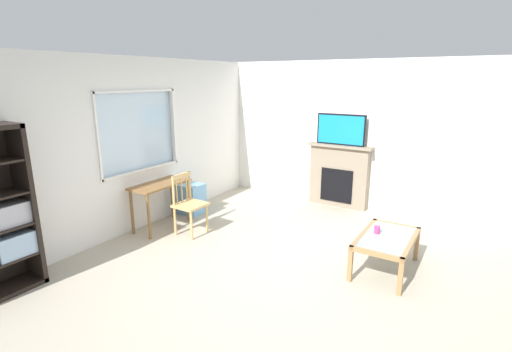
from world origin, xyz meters
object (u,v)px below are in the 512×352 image
at_px(tv, 341,130).
at_px(fireplace, 339,175).
at_px(desk_under_window, 160,191).
at_px(coffee_table, 387,241).
at_px(wooden_chair, 189,204).
at_px(plastic_drawer_unit, 191,199).
at_px(sippy_cup, 377,229).

bearing_deg(tv, fireplace, -0.00).
distance_m(desk_under_window, coffee_table, 3.30).
bearing_deg(wooden_chair, tv, -30.92).
relative_size(fireplace, coffee_table, 1.13).
height_order(desk_under_window, plastic_drawer_unit, desk_under_window).
height_order(plastic_drawer_unit, coffee_table, plastic_drawer_unit).
distance_m(desk_under_window, sippy_cup, 3.17).
height_order(desk_under_window, wooden_chair, wooden_chair).
height_order(desk_under_window, tv, tv).
height_order(desk_under_window, sippy_cup, desk_under_window).
relative_size(coffee_table, sippy_cup, 11.26).
relative_size(desk_under_window, coffee_table, 0.91).
xyz_separation_m(plastic_drawer_unit, tv, (1.70, -1.98, 1.13)).
bearing_deg(plastic_drawer_unit, coffee_table, -94.48).
bearing_deg(wooden_chair, sippy_cup, -80.08).
xyz_separation_m(coffee_table, sippy_cup, (0.04, 0.13, 0.11)).
bearing_deg(wooden_chair, plastic_drawer_unit, 39.85).
bearing_deg(sippy_cup, wooden_chair, 99.92).
height_order(wooden_chair, plastic_drawer_unit, wooden_chair).
xyz_separation_m(fireplace, coffee_table, (-1.97, -1.33, -0.19)).
bearing_deg(wooden_chair, coffee_table, -81.37).
relative_size(tv, coffee_table, 0.85).
bearing_deg(desk_under_window, sippy_cup, -80.66).
distance_m(desk_under_window, fireplace, 3.12).
xyz_separation_m(wooden_chair, fireplace, (2.39, -1.42, 0.10)).
bearing_deg(desk_under_window, tv, -38.54).
xyz_separation_m(plastic_drawer_unit, fireplace, (1.71, -1.98, 0.31)).
bearing_deg(fireplace, coffee_table, -146.10).
xyz_separation_m(desk_under_window, coffee_table, (0.47, -3.26, -0.22)).
bearing_deg(plastic_drawer_unit, sippy_cup, -93.93).
relative_size(fireplace, tv, 1.34).
bearing_deg(fireplace, wooden_chair, 149.27).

